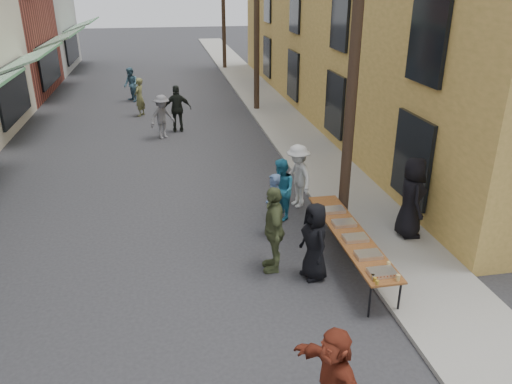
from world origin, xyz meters
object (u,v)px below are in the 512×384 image
object	(u,v)px
serving_table	(350,235)
utility_pole_near	(356,41)
guest_front_c	(281,190)
catering_tray_sausage	(382,272)
utility_pole_mid	(257,10)
server	(411,197)
guest_front_a	(315,241)

from	to	relation	value
serving_table	utility_pole_near	bearing A→B (deg)	73.94
utility_pole_near	guest_front_c	size ratio (longest dim) A/B	5.56
catering_tray_sausage	guest_front_c	world-z (taller)	guest_front_c
utility_pole_mid	server	distance (m)	13.64
catering_tray_sausage	server	bearing A→B (deg)	54.22
utility_pole_near	server	bearing A→B (deg)	-43.07
serving_table	guest_front_c	world-z (taller)	guest_front_c
utility_pole_mid	guest_front_a	bearing A→B (deg)	-95.90
guest_front_a	server	world-z (taller)	server
guest_front_c	server	size ratio (longest dim) A/B	0.83
catering_tray_sausage	server	size ratio (longest dim) A/B	0.26
utility_pole_mid	guest_front_c	size ratio (longest dim) A/B	5.56
serving_table	guest_front_c	xyz separation A→B (m)	(-0.95, 2.45, 0.10)
utility_pole_near	serving_table	xyz separation A→B (m)	(-0.57, -1.99, -3.79)
server	guest_front_a	bearing A→B (deg)	122.83
utility_pole_mid	catering_tray_sausage	xyz separation A→B (m)	(-0.57, -15.64, -3.71)
guest_front_c	server	distance (m)	3.20
utility_pole_near	catering_tray_sausage	size ratio (longest dim) A/B	18.00
utility_pole_mid	catering_tray_sausage	size ratio (longest dim) A/B	18.00
utility_pole_near	guest_front_a	xyz separation A→B (m)	(-1.48, -2.36, -3.66)
server	utility_pole_near	bearing A→B (deg)	55.61
utility_pole_mid	guest_front_a	world-z (taller)	utility_pole_mid
guest_front_a	catering_tray_sausage	bearing A→B (deg)	23.11
utility_pole_mid	guest_front_a	size ratio (longest dim) A/B	5.37
guest_front_a	utility_pole_mid	bearing A→B (deg)	161.72
utility_pole_near	utility_pole_mid	xyz separation A→B (m)	(0.00, 12.00, 0.00)
serving_table	guest_front_a	size ratio (longest dim) A/B	2.39
utility_pole_near	server	world-z (taller)	utility_pole_near
guest_front_a	guest_front_c	size ratio (longest dim) A/B	1.03
utility_pole_mid	serving_table	bearing A→B (deg)	-92.34
guest_front_a	guest_front_c	world-z (taller)	guest_front_a
utility_pole_near	catering_tray_sausage	distance (m)	5.23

